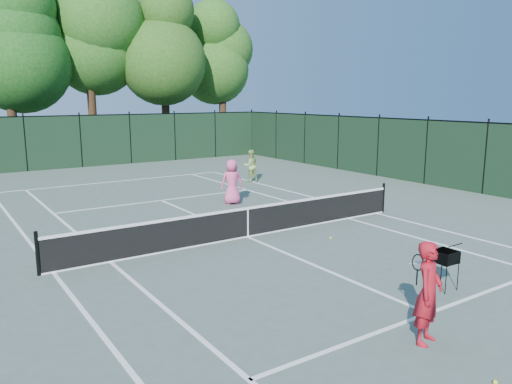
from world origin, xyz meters
TOP-DOWN VIEW (x-y plane):
  - ground at (0.00, 0.00)m, footprint 90.00×90.00m
  - sideline_doubles_left at (-5.49, 0.00)m, footprint 0.10×23.77m
  - sideline_doubles_right at (5.49, 0.00)m, footprint 0.10×23.77m
  - sideline_singles_left at (-4.12, 0.00)m, footprint 0.10×23.77m
  - sideline_singles_right at (4.12, 0.00)m, footprint 0.10×23.77m
  - baseline_far at (0.00, 11.88)m, footprint 10.97×0.10m
  - service_line_near at (0.00, -6.40)m, footprint 8.23×0.10m
  - service_line_far at (0.00, 6.40)m, footprint 8.23×0.10m
  - center_service_line at (0.00, 0.00)m, footprint 0.10×12.80m
  - tennis_net at (0.00, 0.00)m, footprint 11.69×0.09m
  - fence_far at (0.00, 18.00)m, footprint 24.00×0.05m
  - fence_right at (12.00, 0.00)m, footprint 0.05×36.00m
  - tree_2 at (-3.00, 21.80)m, footprint 6.00×6.00m
  - tree_3 at (2.00, 22.30)m, footprint 7.00×7.00m
  - tree_4 at (7.00, 21.60)m, footprint 6.20×6.20m
  - tree_5 at (12.00, 22.10)m, footprint 5.80×5.80m
  - coach at (-1.00, -7.09)m, footprint 0.83×0.84m
  - player_pink at (2.03, 4.25)m, footprint 0.97×0.76m
  - player_green at (5.48, 8.21)m, footprint 0.85×0.71m
  - ball_hopper at (1.30, -5.77)m, footprint 0.48×0.48m
  - loose_ball_near_cart at (-1.22, -8.48)m, footprint 0.07×0.07m
  - loose_ball_midcourt at (1.90, -1.54)m, footprint 0.07×0.07m

SIDE VIEW (x-z plane):
  - ground at x=0.00m, z-range 0.00..0.00m
  - sideline_doubles_left at x=-5.49m, z-range 0.00..0.01m
  - sideline_doubles_right at x=5.49m, z-range 0.00..0.01m
  - sideline_singles_left at x=-4.12m, z-range 0.00..0.01m
  - sideline_singles_right at x=4.12m, z-range 0.00..0.01m
  - baseline_far at x=0.00m, z-range 0.00..0.01m
  - service_line_near at x=0.00m, z-range 0.00..0.01m
  - service_line_far at x=0.00m, z-range 0.00..0.01m
  - center_service_line at x=0.00m, z-range 0.00..0.01m
  - loose_ball_near_cart at x=-1.22m, z-range 0.00..0.07m
  - loose_ball_midcourt at x=1.90m, z-range 0.00..0.07m
  - tennis_net at x=0.00m, z-range -0.05..1.01m
  - ball_hopper at x=1.30m, z-range 0.29..1.16m
  - player_green at x=5.48m, z-range 0.00..1.56m
  - player_pink at x=2.03m, z-range 0.00..1.74m
  - coach at x=-1.00m, z-range 0.00..1.77m
  - fence_far at x=0.00m, z-range 0.00..3.00m
  - fence_right at x=12.00m, z-range 0.00..3.00m
  - tree_5 at x=12.00m, z-range 1.59..13.82m
  - tree_2 at x=-3.00m, z-range 1.53..13.93m
  - tree_4 at x=7.00m, z-range 1.66..14.63m
  - tree_3 at x=2.00m, z-range 1.78..16.23m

